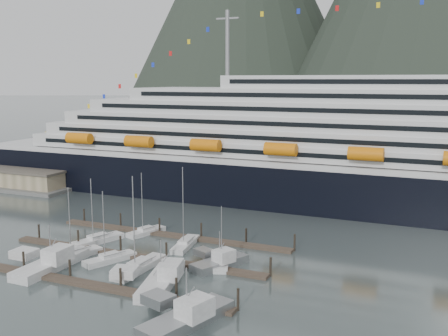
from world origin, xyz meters
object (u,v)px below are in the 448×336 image
Objects in this scene: sailboat_d at (139,267)px; trawler_d at (186,316)px; trawler_a at (50,263)px; trawler_e at (219,262)px; sailboat_c at (110,259)px; trawler_c at (160,279)px; sailboat_h at (222,263)px; sailboat_g at (185,244)px; sailboat_a at (76,255)px; sailboat_f at (146,232)px; sailboat_b at (98,240)px; cruise_ship at (389,157)px; warehouse at (9,176)px.

trawler_d is at bearing -128.79° from sailboat_d.
sailboat_d is at bearing -69.32° from trawler_a.
sailboat_d is 12.52m from trawler_e.
sailboat_c is 0.83× the size of trawler_c.
sailboat_h is 11.92m from trawler_c.
sailboat_g is 1.45× the size of sailboat_h.
sailboat_a is 1.20× the size of trawler_e.
trawler_d is at bearing -122.66° from sailboat_f.
trawler_d is (14.07, -26.49, 0.56)m from sailboat_g.
sailboat_h reaches higher than trawler_d.
trawler_c is (19.25, 1.12, -0.04)m from trawler_a.
sailboat_d is 1.25× the size of sailboat_f.
sailboat_c is 9.25m from trawler_a.
trawler_a is 19.28m from trawler_c.
sailboat_d is 19.39m from sailboat_f.
trawler_a is at bearing 157.41° from sailboat_c.
sailboat_f is 22.75m from sailboat_h.
sailboat_f is at bearing 31.40° from sailboat_d.
sailboat_d reaches higher than sailboat_g.
sailboat_f is 22.36m from trawler_a.
sailboat_b is 0.88× the size of trawler_a.
sailboat_f is (3.65, 16.08, -0.01)m from sailboat_a.
trawler_d is at bearing -102.41° from cruise_ship.
warehouse is at bearing 49.80° from trawler_a.
warehouse is at bearing 43.79° from trawler_c.
sailboat_a reaches higher than sailboat_b.
sailboat_h is (17.51, 5.58, -0.02)m from sailboat_c.
sailboat_c is at bearing -46.73° from trawler_a.
cruise_ship is at bearing -17.62° from sailboat_a.
sailboat_a is (58.39, -42.72, -1.83)m from warehouse.
trawler_c is at bearing -31.54° from warehouse.
sailboat_f is at bearing 60.87° from sailboat_g.
warehouse is at bearing 73.92° from trawler_d.
cruise_ship is 20.13× the size of trawler_e.
warehouse is at bearing -172.77° from cruise_ship.
sailboat_h is at bearing -48.49° from sailboat_c.
trawler_d is at bearing -106.57° from trawler_a.
sailboat_c reaches higher than trawler_d.
sailboat_a is (-43.63, -55.67, -11.62)m from cruise_ship.
sailboat_a is 1.00× the size of sailboat_f.
trawler_e is (-0.23, -0.53, 0.46)m from sailboat_h.
sailboat_g is at bearing -28.68° from sailboat_a.
sailboat_b is 0.84× the size of trawler_c.
trawler_d reaches higher than trawler_e.
sailboat_a is 19.70m from trawler_c.
trawler_d is 1.33× the size of trawler_e.
warehouse is 67.55m from sailboat_f.
sailboat_c reaches higher than trawler_c.
sailboat_c is at bearing -151.28° from sailboat_f.
sailboat_d is at bearing -132.78° from sailboat_f.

